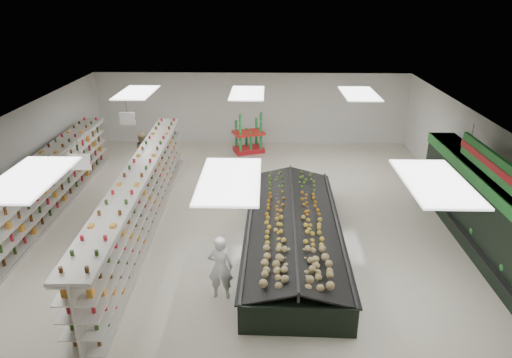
{
  "coord_description": "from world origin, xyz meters",
  "views": [
    {
      "loc": [
        0.72,
        -12.22,
        6.65
      ],
      "look_at": [
        0.39,
        0.81,
        1.16
      ],
      "focal_mm": 32.0,
      "sensor_mm": 36.0,
      "label": 1
    }
  ],
  "objects_px": {
    "produce_island": "(293,231)",
    "shopper_background": "(144,152)",
    "gondola_left": "(39,196)",
    "gondola_center": "(141,202)",
    "shopper_main": "(220,267)",
    "soda_endcap": "(249,134)"
  },
  "relations": [
    {
      "from": "gondola_left",
      "to": "shopper_background",
      "type": "relative_size",
      "value": 6.93
    },
    {
      "from": "soda_endcap",
      "to": "shopper_main",
      "type": "relative_size",
      "value": 1.03
    },
    {
      "from": "soda_endcap",
      "to": "shopper_background",
      "type": "relative_size",
      "value": 1.07
    },
    {
      "from": "gondola_left",
      "to": "produce_island",
      "type": "distance_m",
      "value": 7.74
    },
    {
      "from": "gondola_center",
      "to": "soda_endcap",
      "type": "bearing_deg",
      "value": 65.44
    },
    {
      "from": "gondola_center",
      "to": "shopper_main",
      "type": "bearing_deg",
      "value": -52.89
    },
    {
      "from": "shopper_main",
      "to": "shopper_background",
      "type": "bearing_deg",
      "value": -60.86
    },
    {
      "from": "gondola_left",
      "to": "produce_island",
      "type": "xyz_separation_m",
      "value": [
        7.61,
        -1.33,
        -0.36
      ]
    },
    {
      "from": "gondola_center",
      "to": "soda_endcap",
      "type": "height_order",
      "value": "gondola_center"
    },
    {
      "from": "produce_island",
      "to": "shopper_background",
      "type": "height_order",
      "value": "shopper_background"
    },
    {
      "from": "gondola_left",
      "to": "produce_island",
      "type": "bearing_deg",
      "value": -11.04
    },
    {
      "from": "gondola_left",
      "to": "soda_endcap",
      "type": "bearing_deg",
      "value": 46.03
    },
    {
      "from": "shopper_background",
      "to": "produce_island",
      "type": "bearing_deg",
      "value": -138.2
    },
    {
      "from": "gondola_left",
      "to": "gondola_center",
      "type": "relative_size",
      "value": 0.97
    },
    {
      "from": "gondola_left",
      "to": "gondola_center",
      "type": "bearing_deg",
      "value": -7.79
    },
    {
      "from": "shopper_main",
      "to": "shopper_background",
      "type": "xyz_separation_m",
      "value": [
        -3.74,
        7.86,
        -0.03
      ]
    },
    {
      "from": "gondola_center",
      "to": "shopper_background",
      "type": "height_order",
      "value": "gondola_center"
    },
    {
      "from": "produce_island",
      "to": "soda_endcap",
      "type": "xyz_separation_m",
      "value": [
        -1.54,
        7.88,
        0.31
      ]
    },
    {
      "from": "gondola_center",
      "to": "produce_island",
      "type": "xyz_separation_m",
      "value": [
        4.4,
        -0.96,
        -0.38
      ]
    },
    {
      "from": "soda_endcap",
      "to": "shopper_background",
      "type": "height_order",
      "value": "soda_endcap"
    },
    {
      "from": "gondola_left",
      "to": "soda_endcap",
      "type": "distance_m",
      "value": 8.93
    },
    {
      "from": "gondola_left",
      "to": "shopper_background",
      "type": "xyz_separation_m",
      "value": [
        2.11,
        4.26,
        -0.08
      ]
    }
  ]
}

